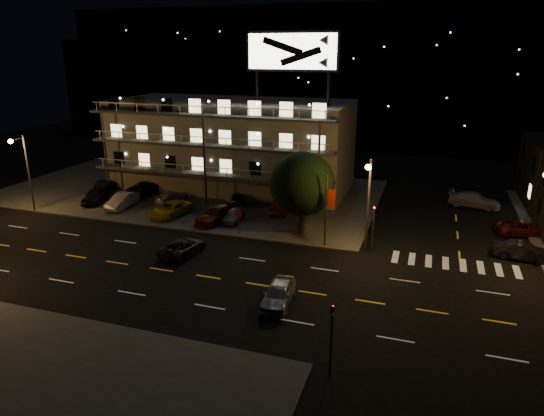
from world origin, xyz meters
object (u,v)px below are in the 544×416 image
(side_car_0, at_px, (523,251))
(road_car_east, at_px, (278,294))
(tree, at_px, (302,186))
(lot_car_4, at_px, (234,215))
(lot_car_2, at_px, (171,209))
(road_car_west, at_px, (183,247))
(lot_car_7, at_px, (172,197))

(side_car_0, height_order, road_car_east, road_car_east)
(tree, relative_size, lot_car_4, 2.04)
(tree, height_order, road_car_east, tree)
(lot_car_4, relative_size, road_car_east, 0.83)
(tree, bearing_deg, lot_car_2, 177.78)
(lot_car_2, distance_m, side_car_0, 32.25)
(side_car_0, distance_m, road_car_west, 27.66)
(lot_car_4, xyz_separation_m, side_car_0, (25.55, -0.90, -0.05))
(tree, bearing_deg, road_car_east, -81.56)
(lot_car_7, height_order, side_car_0, side_car_0)
(lot_car_7, bearing_deg, side_car_0, -172.86)
(road_car_east, bearing_deg, lot_car_7, 131.20)
(lot_car_2, distance_m, lot_car_4, 6.71)
(tree, xyz_separation_m, lot_car_4, (-7.06, 1.01, -3.85))
(lot_car_7, xyz_separation_m, side_car_0, (34.44, -4.48, -0.04))
(lot_car_2, bearing_deg, side_car_0, 9.88)
(lot_car_4, distance_m, lot_car_7, 9.58)
(lot_car_2, relative_size, side_car_0, 1.12)
(tree, xyz_separation_m, road_car_west, (-8.07, -7.60, -3.99))
(lot_car_2, xyz_separation_m, road_car_east, (15.67, -13.47, -0.07))
(lot_car_4, bearing_deg, side_car_0, -5.26)
(tree, xyz_separation_m, road_car_east, (1.92, -12.94, -3.87))
(lot_car_7, bearing_deg, lot_car_2, 133.04)
(tree, xyz_separation_m, lot_car_7, (-15.95, 4.58, -3.87))
(tree, relative_size, lot_car_2, 1.53)
(side_car_0, bearing_deg, tree, 98.18)
(side_car_0, bearing_deg, road_car_east, 136.06)
(lot_car_7, bearing_deg, lot_car_4, 172.64)
(tree, distance_m, road_car_east, 13.64)
(lot_car_7, height_order, road_car_east, road_car_east)
(tree, distance_m, side_car_0, 18.90)
(road_car_east, bearing_deg, tree, 94.07)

